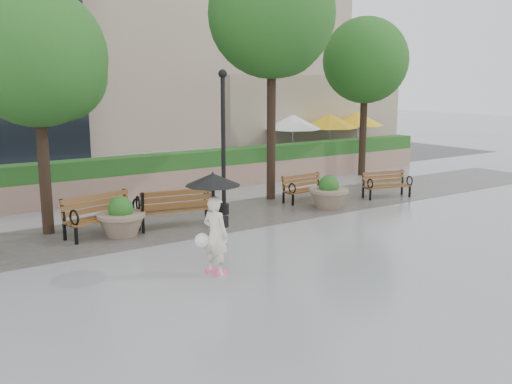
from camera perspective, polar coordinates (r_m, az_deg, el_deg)
ground at (r=13.58m, az=2.93°, el=-4.96°), size 100.00×100.00×0.00m
cobble_strip at (r=15.99m, az=-3.58°, el=-2.49°), size 28.00×3.20×0.01m
hedge_wall at (r=19.34m, az=-9.68°, el=1.74°), size 24.00×0.80×1.35m
cafe_wall at (r=26.86m, az=6.26°, el=7.26°), size 10.00×0.60×4.00m
cafe_hedge at (r=25.05m, az=8.59°, el=3.37°), size 8.00×0.50×0.90m
asphalt_street at (r=23.10m, az=-13.79°, el=1.41°), size 40.00×7.00×0.00m
bench_1 at (r=14.50m, az=-15.09°, el=-3.08°), size 1.97×1.15×1.00m
bench_2 at (r=14.90m, az=-8.01°, el=-2.37°), size 2.04×1.11×1.04m
bench_3 at (r=18.02m, az=4.98°, el=-0.17°), size 1.60×0.72×0.83m
bench_4 at (r=19.02m, az=12.91°, el=0.19°), size 1.66×0.97×0.84m
planter_left at (r=14.33m, az=-13.32°, el=-2.80°), size 1.17×1.17×0.98m
planter_right at (r=17.16m, az=7.27°, el=-0.30°), size 1.19×1.19×1.00m
lamppost at (r=15.99m, az=-3.28°, el=4.01°), size 0.28×0.28×4.06m
tree_0 at (r=14.80m, az=-20.58°, el=12.07°), size 3.42×3.32×5.96m
tree_1 at (r=18.24m, az=1.84°, el=16.84°), size 3.90×3.88×7.68m
tree_2 at (r=23.32m, az=11.02°, el=12.50°), size 3.43×3.34×6.20m
patio_umb_white at (r=24.76m, az=3.73°, el=6.97°), size 2.50×2.50×2.30m
patio_umb_yellow_a at (r=25.62m, az=7.40°, el=7.04°), size 2.50×2.50×2.30m
patio_umb_yellow_b at (r=27.31m, az=10.08°, el=7.20°), size 2.50×2.50×2.30m
pedestrian at (r=11.06m, az=-4.21°, el=-2.17°), size 1.09×1.09×2.00m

